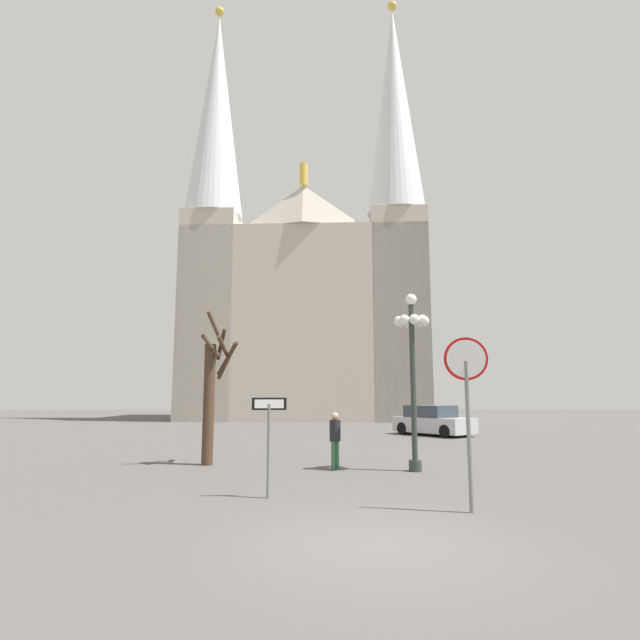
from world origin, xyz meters
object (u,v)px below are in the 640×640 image
object	(u,v)px
parked_car_near_silver	(433,421)
bare_tree	(211,393)
pedestrian_walking	(335,435)
cathedral	(306,289)
stop_sign	(467,387)
one_way_arrow_sign	(269,431)
street_lamp	(412,351)

from	to	relation	value
parked_car_near_silver	bare_tree	bearing A→B (deg)	-131.86
parked_car_near_silver	pedestrian_walking	bearing A→B (deg)	-116.19
cathedral	bare_tree	bearing A→B (deg)	-96.34
parked_car_near_silver	cathedral	bearing A→B (deg)	112.20
stop_sign	one_way_arrow_sign	size ratio (longest dim) A/B	1.56
one_way_arrow_sign	bare_tree	xyz separation A→B (m)	(-2.15, 5.03, 0.81)
cathedral	street_lamp	distance (m)	29.52
cathedral	bare_tree	xyz separation A→B (m)	(-2.98, -26.87, -8.87)
cathedral	parked_car_near_silver	world-z (taller)	cathedral
cathedral	one_way_arrow_sign	xyz separation A→B (m)	(-0.84, -31.90, -9.68)
street_lamp	bare_tree	distance (m)	6.31
street_lamp	pedestrian_walking	bearing A→B (deg)	170.19
bare_tree	pedestrian_walking	xyz separation A→B (m)	(3.79, -1.08, -1.21)
bare_tree	pedestrian_walking	distance (m)	4.12
one_way_arrow_sign	parked_car_near_silver	bearing A→B (deg)	64.70
bare_tree	cathedral	bearing A→B (deg)	83.66
cathedral	bare_tree	distance (m)	28.45
stop_sign	pedestrian_walking	world-z (taller)	stop_sign
one_way_arrow_sign	cathedral	bearing A→B (deg)	88.50
stop_sign	one_way_arrow_sign	world-z (taller)	stop_sign
pedestrian_walking	cathedral	bearing A→B (deg)	91.65
bare_tree	stop_sign	bearing A→B (deg)	-47.24
street_lamp	parked_car_near_silver	bearing A→B (deg)	73.67
stop_sign	parked_car_near_silver	distance (m)	17.61
cathedral	stop_sign	bearing A→B (deg)	-84.86
cathedral	street_lamp	xyz separation A→B (m)	(3.03, -28.34, -7.69)
street_lamp	bare_tree	bearing A→B (deg)	166.29
bare_tree	parked_car_near_silver	xyz separation A→B (m)	(9.58, 10.70, -1.47)
parked_car_near_silver	pedestrian_walking	distance (m)	13.13
cathedral	one_way_arrow_sign	bearing A→B (deg)	-91.50
one_way_arrow_sign	parked_car_near_silver	world-z (taller)	one_way_arrow_sign
stop_sign	parked_car_near_silver	bearing A→B (deg)	78.14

